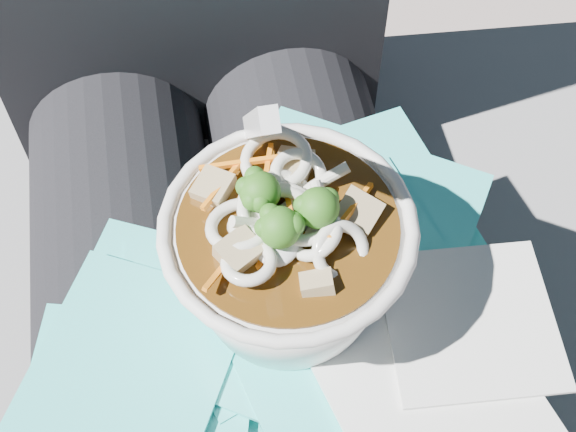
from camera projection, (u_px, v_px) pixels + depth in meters
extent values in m
cube|color=slate|center=(234.00, 334.00, 0.98)|extent=(1.03, 0.57, 0.47)
cylinder|color=black|center=(136.00, 356.00, 0.63)|extent=(0.16, 0.48, 0.16)
cylinder|color=black|center=(338.00, 322.00, 0.65)|extent=(0.16, 0.48, 0.16)
cube|color=#31CECB|center=(243.00, 356.00, 0.54)|extent=(0.13, 0.13, 0.00)
cube|color=#31CECB|center=(352.00, 214.00, 0.61)|extent=(0.19, 0.19, 0.00)
cube|color=#31CECB|center=(143.00, 344.00, 0.55)|extent=(0.19, 0.21, 0.00)
cube|color=#31CECB|center=(259.00, 322.00, 0.55)|extent=(0.21, 0.16, 0.00)
cube|color=#31CECB|center=(278.00, 261.00, 0.58)|extent=(0.14, 0.15, 0.00)
cube|color=#31CECB|center=(135.00, 410.00, 0.52)|extent=(0.18, 0.17, 0.00)
cube|color=#31CECB|center=(253.00, 297.00, 0.56)|extent=(0.17, 0.17, 0.00)
cube|color=#31CECB|center=(340.00, 238.00, 0.58)|extent=(0.25, 0.26, 0.00)
cube|color=#31CECB|center=(301.00, 341.00, 0.54)|extent=(0.18, 0.17, 0.00)
cube|color=#31CECB|center=(341.00, 297.00, 0.55)|extent=(0.21, 0.22, 0.00)
cube|color=#31CECB|center=(131.00, 364.00, 0.53)|extent=(0.18, 0.18, 0.00)
cube|color=silver|center=(433.00, 394.00, 0.51)|extent=(0.15, 0.15, 0.00)
cube|color=silver|center=(471.00, 321.00, 0.53)|extent=(0.12, 0.12, 0.00)
torus|color=white|center=(288.00, 227.00, 0.48)|extent=(0.16, 0.16, 0.01)
cylinder|color=#3F2409|center=(288.00, 229.00, 0.48)|extent=(0.13, 0.13, 0.01)
torus|color=silver|center=(315.00, 235.00, 0.47)|extent=(0.04, 0.04, 0.03)
torus|color=silver|center=(299.00, 175.00, 0.49)|extent=(0.05, 0.05, 0.02)
torus|color=silver|center=(276.00, 160.00, 0.49)|extent=(0.05, 0.05, 0.02)
torus|color=silver|center=(283.00, 222.00, 0.48)|extent=(0.05, 0.05, 0.04)
torus|color=silver|center=(305.00, 221.00, 0.47)|extent=(0.06, 0.06, 0.02)
torus|color=silver|center=(257.00, 223.00, 0.48)|extent=(0.05, 0.05, 0.04)
torus|color=silver|center=(240.00, 225.00, 0.47)|extent=(0.06, 0.06, 0.02)
torus|color=silver|center=(249.00, 262.00, 0.46)|extent=(0.04, 0.04, 0.01)
torus|color=silver|center=(341.00, 252.00, 0.46)|extent=(0.05, 0.04, 0.04)
torus|color=silver|center=(286.00, 202.00, 0.48)|extent=(0.06, 0.06, 0.03)
torus|color=silver|center=(274.00, 215.00, 0.48)|extent=(0.07, 0.07, 0.04)
torus|color=silver|center=(282.00, 219.00, 0.48)|extent=(0.06, 0.06, 0.03)
cylinder|color=silver|center=(321.00, 207.00, 0.48)|extent=(0.01, 0.03, 0.02)
cylinder|color=silver|center=(321.00, 182.00, 0.49)|extent=(0.04, 0.01, 0.02)
cylinder|color=silver|center=(258.00, 224.00, 0.47)|extent=(0.04, 0.01, 0.03)
cylinder|color=#6EAA52|center=(318.00, 219.00, 0.47)|extent=(0.01, 0.01, 0.01)
sphere|color=#1C5413|center=(318.00, 208.00, 0.46)|extent=(0.02, 0.02, 0.02)
sphere|color=#1C5413|center=(329.00, 198.00, 0.46)|extent=(0.01, 0.01, 0.01)
sphere|color=#1C5413|center=(328.00, 199.00, 0.47)|extent=(0.01, 0.01, 0.01)
sphere|color=#1C5413|center=(304.00, 205.00, 0.46)|extent=(0.01, 0.01, 0.01)
sphere|color=#1C5413|center=(327.00, 198.00, 0.47)|extent=(0.01, 0.01, 0.01)
cylinder|color=#6EAA52|center=(261.00, 203.00, 0.48)|extent=(0.01, 0.01, 0.01)
sphere|color=#1C5413|center=(260.00, 192.00, 0.47)|extent=(0.02, 0.02, 0.02)
sphere|color=#1C5413|center=(260.00, 202.00, 0.46)|extent=(0.01, 0.01, 0.01)
sphere|color=#1C5413|center=(252.00, 200.00, 0.46)|extent=(0.01, 0.01, 0.01)
sphere|color=#1C5413|center=(246.00, 187.00, 0.47)|extent=(0.01, 0.01, 0.01)
sphere|color=#1C5413|center=(255.00, 176.00, 0.47)|extent=(0.01, 0.01, 0.01)
cylinder|color=#6EAA52|center=(280.00, 238.00, 0.47)|extent=(0.01, 0.01, 0.01)
sphere|color=#1C5413|center=(280.00, 228.00, 0.46)|extent=(0.02, 0.02, 0.02)
sphere|color=#1C5413|center=(265.00, 228.00, 0.45)|extent=(0.01, 0.01, 0.01)
sphere|color=#1C5413|center=(270.00, 214.00, 0.46)|extent=(0.01, 0.01, 0.01)
sphere|color=#1C5413|center=(293.00, 222.00, 0.46)|extent=(0.01, 0.01, 0.01)
sphere|color=#1C5413|center=(294.00, 225.00, 0.45)|extent=(0.01, 0.01, 0.01)
cube|color=orange|center=(221.00, 186.00, 0.49)|extent=(0.03, 0.03, 0.01)
cube|color=orange|center=(288.00, 199.00, 0.48)|extent=(0.01, 0.05, 0.01)
cube|color=orange|center=(226.00, 264.00, 0.46)|extent=(0.03, 0.04, 0.02)
cube|color=orange|center=(351.00, 211.00, 0.47)|extent=(0.04, 0.04, 0.01)
cube|color=orange|center=(280.00, 181.00, 0.49)|extent=(0.04, 0.03, 0.01)
cube|color=orange|center=(243.00, 163.00, 0.49)|extent=(0.05, 0.01, 0.01)
cube|color=orange|center=(271.00, 242.00, 0.47)|extent=(0.03, 0.03, 0.02)
cube|color=orange|center=(268.00, 165.00, 0.49)|extent=(0.01, 0.04, 0.01)
cube|color=#9A7F57|center=(358.00, 213.00, 0.48)|extent=(0.03, 0.04, 0.02)
cube|color=#9A7F57|center=(292.00, 169.00, 0.50)|extent=(0.03, 0.04, 0.02)
cube|color=#9A7F57|center=(214.00, 189.00, 0.49)|extent=(0.03, 0.03, 0.02)
cube|color=#9A7F57|center=(239.00, 252.00, 0.46)|extent=(0.03, 0.03, 0.02)
cube|color=#9A7F57|center=(317.00, 285.00, 0.46)|extent=(0.02, 0.02, 0.02)
ellipsoid|color=white|center=(274.00, 238.00, 0.47)|extent=(0.03, 0.04, 0.01)
cube|color=white|center=(259.00, 124.00, 0.45)|extent=(0.01, 0.09, 0.11)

